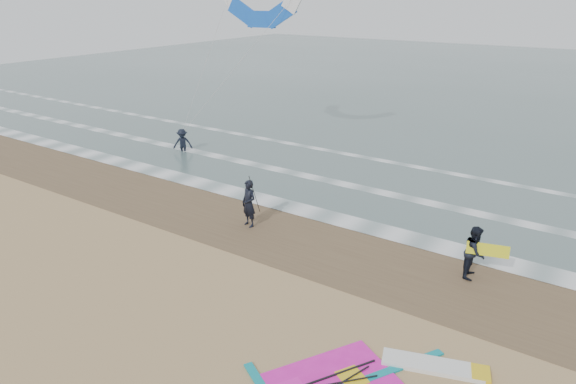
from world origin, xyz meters
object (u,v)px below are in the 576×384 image
Objects in this scene: person_wading at (182,138)px; windsurf_rig at (360,381)px; person_walking at (475,252)px; person_standing at (249,204)px; surf_kite at (261,7)px.

windsurf_rig is at bearing -69.00° from person_wading.
person_walking is (0.83, 6.53, 0.86)m from windsurf_rig.
person_standing is 1.12× the size of person_wading.
windsurf_rig is at bearing -21.79° from person_standing.
person_wading is 8.56m from surf_kite.
person_wading is at bearing 146.39° from windsurf_rig.
person_wading is at bearing 71.27° from person_walking.
surf_kite is (-14.22, 7.68, 7.11)m from person_walking.
surf_kite is at bearing 0.95° from person_wading.
person_standing is 11.18m from person_wading.
person_standing is 1.08× the size of person_walking.
surf_kite is (-5.71, 8.68, 7.04)m from person_standing.
person_standing is (-7.68, 5.53, 0.93)m from windsurf_rig.
person_wading is (-17.18, 11.42, 0.83)m from windsurf_rig.
surf_kite is (-13.39, 14.21, 7.97)m from windsurf_rig.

